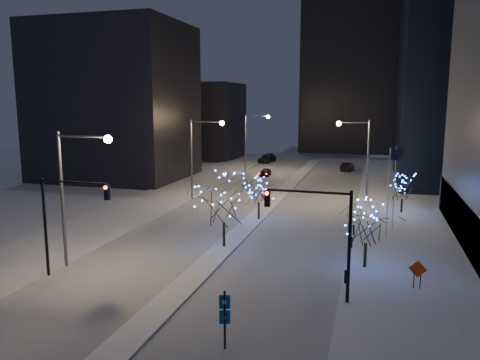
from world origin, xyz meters
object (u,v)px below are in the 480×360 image
(holiday_tree_plaza_near, at_px, (367,224))
(car_near, at_px, (265,172))
(holiday_tree_median_near, at_px, (224,200))
(holiday_tree_plaza_far, at_px, (403,188))
(construction_sign, at_px, (418,272))
(street_lamp_w_mid, at_px, (199,148))
(holiday_tree_median_far, at_px, (259,191))
(street_lamp_w_far, at_px, (251,134))
(car_mid, at_px, (347,167))
(street_lamp_east, at_px, (360,150))
(street_lamp_w_near, at_px, (74,181))
(wayfinding_sign, at_px, (225,314))
(traffic_signal_east, at_px, (323,226))
(car_far, at_px, (267,158))
(traffic_signal_west, at_px, (63,211))

(holiday_tree_plaza_near, bearing_deg, car_near, 112.66)
(holiday_tree_median_near, relative_size, holiday_tree_plaza_far, 1.47)
(holiday_tree_plaza_near, relative_size, construction_sign, 2.67)
(street_lamp_w_mid, relative_size, holiday_tree_median_far, 2.32)
(street_lamp_w_far, distance_m, holiday_tree_plaza_near, 48.93)
(car_mid, height_order, holiday_tree_median_near, holiday_tree_median_near)
(street_lamp_w_mid, bearing_deg, street_lamp_east, 8.96)
(street_lamp_east, bearing_deg, street_lamp_w_near, -124.19)
(holiday_tree_median_far, height_order, construction_sign, holiday_tree_median_far)
(street_lamp_w_near, distance_m, wayfinding_sign, 16.72)
(street_lamp_w_near, xyz_separation_m, construction_sign, (23.64, 2.38, -5.22))
(street_lamp_east, height_order, holiday_tree_plaza_far, street_lamp_east)
(street_lamp_w_mid, distance_m, holiday_tree_median_near, 19.80)
(car_mid, bearing_deg, holiday_tree_plaza_near, 104.42)
(street_lamp_w_mid, relative_size, holiday_tree_plaza_near, 1.99)
(traffic_signal_east, bearing_deg, car_far, 105.69)
(car_near, bearing_deg, holiday_tree_plaza_far, -49.41)
(street_lamp_east, relative_size, holiday_tree_plaza_near, 1.99)
(car_near, bearing_deg, holiday_tree_median_far, -81.16)
(holiday_tree_plaza_near, relative_size, holiday_tree_plaza_far, 1.19)
(car_near, height_order, car_far, car_far)
(street_lamp_east, bearing_deg, street_lamp_w_far, 130.85)
(traffic_signal_west, height_order, holiday_tree_plaza_near, traffic_signal_west)
(traffic_signal_east, bearing_deg, holiday_tree_plaza_near, 69.79)
(holiday_tree_median_far, bearing_deg, street_lamp_east, 48.32)
(car_mid, relative_size, holiday_tree_plaza_near, 0.91)
(street_lamp_east, bearing_deg, traffic_signal_east, -92.26)
(car_mid, bearing_deg, traffic_signal_west, 84.48)
(traffic_signal_east, bearing_deg, street_lamp_east, 87.74)
(holiday_tree_plaza_far, bearing_deg, street_lamp_w_far, 132.82)
(street_lamp_w_mid, height_order, construction_sign, street_lamp_w_mid)
(street_lamp_w_near, distance_m, holiday_tree_median_near, 11.83)
(holiday_tree_plaza_near, height_order, holiday_tree_plaza_far, holiday_tree_plaza_near)
(street_lamp_w_mid, bearing_deg, holiday_tree_median_far, -39.43)
(street_lamp_w_far, distance_m, holiday_tree_plaza_far, 35.12)
(street_lamp_w_far, xyz_separation_m, wayfinding_sign, (13.94, -58.00, -4.63))
(street_lamp_w_near, height_order, holiday_tree_median_far, street_lamp_w_near)
(car_mid, xyz_separation_m, wayfinding_sign, (-2.21, -63.62, 1.12))
(street_lamp_w_mid, distance_m, traffic_signal_east, 31.60)
(car_mid, height_order, holiday_tree_median_far, holiday_tree_median_far)
(holiday_tree_plaza_near, bearing_deg, traffic_signal_west, -159.02)
(traffic_signal_east, xyz_separation_m, car_near, (-14.32, 46.71, -4.11))
(car_near, bearing_deg, holiday_tree_plaza_near, -70.17)
(street_lamp_w_far, bearing_deg, traffic_signal_east, -70.68)
(traffic_signal_west, xyz_separation_m, holiday_tree_median_near, (8.36, 9.46, -0.67))
(street_lamp_w_near, bearing_deg, holiday_tree_plaza_near, 15.39)
(street_lamp_w_near, bearing_deg, street_lamp_w_far, 90.00)
(street_lamp_east, relative_size, construction_sign, 5.32)
(holiday_tree_median_near, bearing_deg, construction_sign, -18.96)
(traffic_signal_west, bearing_deg, construction_sign, 10.72)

